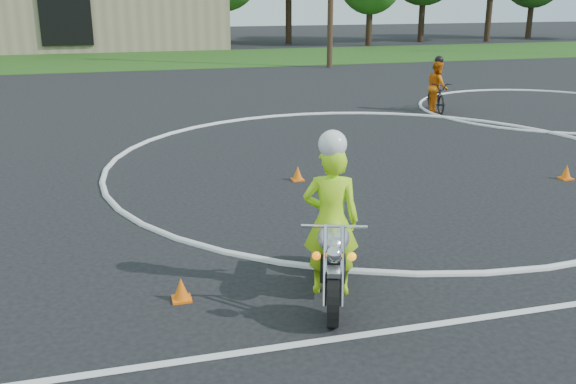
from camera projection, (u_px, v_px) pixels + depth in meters
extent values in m
plane|color=black|center=(442.00, 204.00, 11.71)|extent=(120.00, 120.00, 0.00)
cube|color=#1E4714|center=(212.00, 58.00, 36.53)|extent=(120.00, 10.00, 0.02)
torus|color=silver|center=(378.00, 162.00, 14.46)|extent=(12.12, 12.12, 0.12)
torus|color=silver|center=(544.00, 108.00, 21.08)|extent=(8.10, 8.10, 0.10)
cube|color=silver|center=(375.00, 333.00, 7.27)|extent=(8.00, 0.12, 0.01)
cylinder|color=black|center=(333.00, 299.00, 7.38)|extent=(0.33, 0.66, 0.66)
cylinder|color=black|center=(332.00, 248.00, 8.84)|extent=(0.33, 0.66, 0.66)
cube|color=black|center=(333.00, 261.00, 8.13)|extent=(0.48, 0.67, 0.33)
ellipsoid|color=silver|center=(333.00, 237.00, 7.80)|extent=(0.60, 0.79, 0.31)
cube|color=black|center=(333.00, 225.00, 8.33)|extent=(0.48, 0.71, 0.11)
cylinder|color=silver|center=(325.00, 265.00, 7.35)|extent=(0.17, 0.39, 0.88)
cylinder|color=silver|center=(342.00, 265.00, 7.34)|extent=(0.17, 0.39, 0.88)
cube|color=silver|center=(334.00, 272.00, 7.25)|extent=(0.22, 0.28, 0.05)
cylinder|color=silver|center=(334.00, 226.00, 7.40)|extent=(0.74, 0.28, 0.04)
sphere|color=silver|center=(334.00, 254.00, 7.09)|extent=(0.20, 0.20, 0.20)
sphere|color=orange|center=(316.00, 256.00, 7.14)|extent=(0.10, 0.10, 0.10)
sphere|color=#FF990C|center=(352.00, 257.00, 7.11)|extent=(0.10, 0.10, 0.10)
cylinder|color=white|center=(345.00, 256.00, 8.57)|extent=(0.36, 0.86, 0.09)
imported|color=#B8FF1A|center=(331.00, 221.00, 8.01)|extent=(0.82, 0.67, 1.94)
sphere|color=white|center=(333.00, 144.00, 7.66)|extent=(0.35, 0.35, 0.35)
imported|color=black|center=(436.00, 96.00, 20.45)|extent=(1.02, 1.93, 0.96)
imported|color=#D7670B|center=(437.00, 86.00, 20.36)|extent=(0.76, 0.89, 1.60)
sphere|color=black|center=(439.00, 60.00, 20.11)|extent=(0.28, 0.28, 0.28)
cone|color=orange|center=(181.00, 289.00, 8.02)|extent=(0.22, 0.22, 0.30)
cube|color=orange|center=(182.00, 299.00, 8.06)|extent=(0.24, 0.24, 0.03)
cone|color=orange|center=(566.00, 172.00, 13.17)|extent=(0.22, 0.22, 0.30)
cube|color=orange|center=(566.00, 178.00, 13.21)|extent=(0.24, 0.24, 0.03)
cone|color=orange|center=(298.00, 173.00, 13.09)|extent=(0.22, 0.22, 0.30)
cube|color=orange|center=(298.00, 180.00, 13.13)|extent=(0.24, 0.24, 0.03)
cube|color=black|center=(66.00, 20.00, 38.42)|extent=(3.00, 0.16, 3.00)
cylinder|color=#382619|center=(225.00, 23.00, 42.99)|extent=(0.44, 0.44, 3.24)
cylinder|color=#382619|center=(289.00, 15.00, 45.98)|extent=(0.44, 0.44, 3.96)
cylinder|color=#382619|center=(369.00, 24.00, 44.65)|extent=(0.44, 0.44, 2.88)
cylinder|color=#382619|center=(422.00, 17.00, 47.64)|extent=(0.44, 0.44, 3.60)
cylinder|color=#382619|center=(489.00, 12.00, 47.87)|extent=(0.44, 0.44, 4.32)
cylinder|color=#382619|center=(530.00, 18.00, 51.14)|extent=(0.44, 0.44, 3.24)
cylinder|color=#382619|center=(163.00, 26.00, 42.96)|extent=(0.44, 0.44, 2.88)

